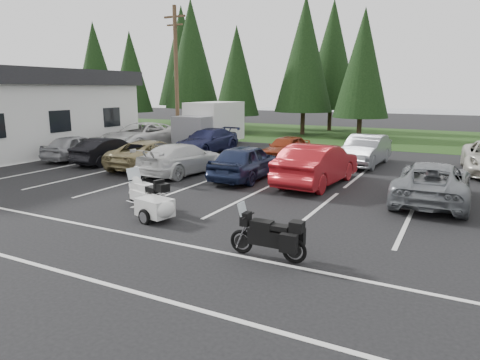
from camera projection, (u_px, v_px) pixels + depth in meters
name	position (u px, v px, depth m)	size (l,w,h in m)	color
ground	(214.00, 205.00, 14.11)	(120.00, 120.00, 0.00)	black
grass_strip	(365.00, 136.00, 34.92)	(80.00, 16.00, 0.01)	#1A3711
lake_water	(440.00, 116.00, 60.00)	(70.00, 50.00, 0.02)	gray
utility_pole	(176.00, 75.00, 28.07)	(1.60, 0.26, 9.00)	#473321
box_truck	(207.00, 125.00, 28.27)	(2.40, 5.60, 2.90)	silver
stall_markings	(241.00, 192.00, 15.85)	(32.00, 16.00, 0.01)	silver
conifer_0	(95.00, 65.00, 45.00)	(4.58, 4.58, 10.66)	#332316
conifer_1	(131.00, 72.00, 41.33)	(3.96, 3.96, 9.22)	#332316
conifer_2	(191.00, 54.00, 39.68)	(5.10, 5.10, 11.89)	#332316
conifer_3	(237.00, 71.00, 36.32)	(3.87, 3.87, 9.02)	#332316
conifer_4	(305.00, 54.00, 34.87)	(4.80, 4.80, 11.17)	#332316
conifer_5	(363.00, 63.00, 31.67)	(4.14, 4.14, 9.63)	#332316
conifer_back_a	(182.00, 56.00, 45.08)	(5.28, 5.28, 12.30)	#332316
conifer_back_b	(332.00, 55.00, 38.36)	(4.97, 4.97, 11.58)	#332316
car_near_0	(76.00, 147.00, 23.14)	(1.62, 4.02, 1.37)	#9C9DA1
car_near_1	(109.00, 150.00, 22.01)	(1.41, 4.05, 1.33)	black
car_near_2	(152.00, 154.00, 20.61)	(2.27, 4.93, 1.37)	olive
car_near_3	(183.00, 159.00, 19.23)	(1.94, 4.76, 1.38)	silver
car_near_4	(246.00, 162.00, 18.08)	(1.78, 4.42, 1.50)	#192240
car_near_5	(317.00, 164.00, 17.01)	(1.75, 5.02, 1.65)	maroon
car_near_6	(432.00, 182.00, 14.38)	(2.28, 4.94, 1.37)	slate
car_far_0	(141.00, 136.00, 27.28)	(2.76, 5.99, 1.66)	white
car_far_1	(207.00, 141.00, 25.83)	(1.99, 4.89, 1.42)	#1B1F45
car_far_2	(286.00, 148.00, 22.90)	(1.56, 3.89, 1.32)	maroon
car_far_3	(365.00, 150.00, 21.41)	(1.60, 4.60, 1.51)	slate
touring_motorcycle	(147.00, 190.00, 13.53)	(2.29, 0.71, 1.27)	white
cargo_trailer	(155.00, 210.00, 12.36)	(1.48, 0.83, 0.69)	silver
adventure_motorcycle	(267.00, 232.00, 9.57)	(2.06, 0.72, 1.25)	black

